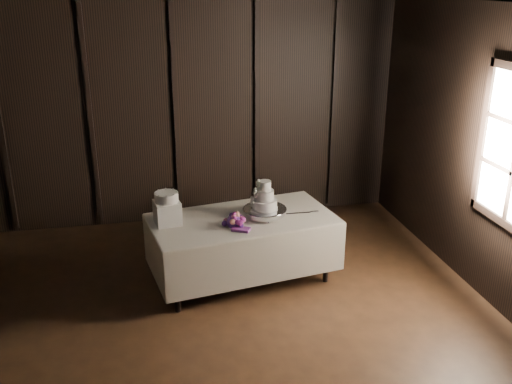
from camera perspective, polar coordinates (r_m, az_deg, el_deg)
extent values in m
cube|color=black|center=(5.19, -4.23, -17.96)|extent=(6.04, 7.04, 0.04)
cube|color=black|center=(4.06, -5.41, 17.86)|extent=(6.04, 7.04, 0.04)
cube|color=black|center=(7.76, -8.03, 7.69)|extent=(6.04, 0.04, 3.04)
cube|color=beige|center=(6.22, -1.36, -2.64)|extent=(2.12, 1.35, 0.01)
cube|color=white|center=(6.38, -1.33, -5.94)|extent=(1.95, 1.20, 0.71)
cylinder|color=silver|center=(6.24, 0.88, -2.05)|extent=(0.51, 0.51, 0.09)
cylinder|color=white|center=(6.20, 0.88, -1.21)|extent=(0.27, 0.27, 0.11)
cylinder|color=white|center=(6.16, 0.89, -0.29)|extent=(0.20, 0.20, 0.11)
cylinder|color=white|center=(6.12, 0.89, 0.64)|extent=(0.13, 0.13, 0.11)
cube|color=white|center=(6.10, -8.86, -2.04)|extent=(0.30, 0.30, 0.25)
cylinder|color=white|center=(6.04, -8.95, -0.51)|extent=(0.33, 0.33, 0.10)
cube|color=silver|center=(6.34, 4.25, -2.12)|extent=(0.37, 0.04, 0.01)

